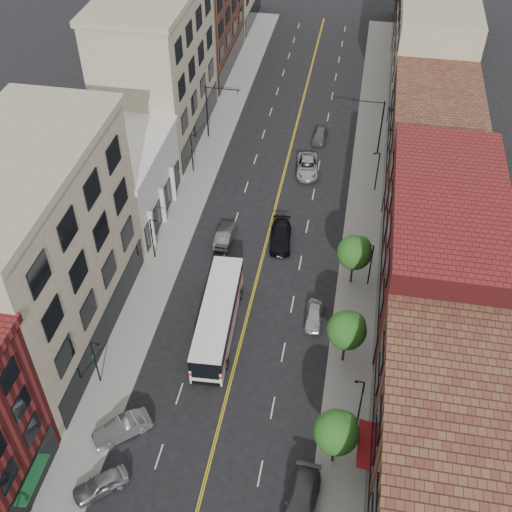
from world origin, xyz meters
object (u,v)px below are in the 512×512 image
Objects in this scene: car_parked_mid at (302,501)px; car_lane_c at (320,135)px; car_angle_a at (101,484)px; car_lane_a at (281,237)px; car_lane_b at (307,166)px; car_lane_behind at (225,235)px; car_angle_b at (122,429)px; city_bus at (218,316)px; car_parked_far at (314,316)px.

car_parked_mid is 1.33× the size of car_lane_c.
car_angle_a is 0.77× the size of car_lane_a.
car_lane_a is 0.95× the size of car_lane_b.
car_lane_b is (-4.69, 42.48, -0.01)m from car_parked_mid.
car_lane_behind is 0.86× the size of car_lane_a.
car_angle_a is 1.01× the size of car_lane_c.
car_angle_b and car_lane_behind have the same top height.
car_lane_a is at bearing -101.26° from car_lane_b.
car_lane_behind is 0.82× the size of car_lane_b.
city_bus is 2.42× the size of car_lane_a.
city_bus is 2.80× the size of car_lane_behind.
car_lane_c reaches higher than car_parked_far.
city_bus is 2.30× the size of car_lane_b.
car_angle_b reaches higher than car_angle_a.
car_lane_b is at bearing 76.29° from city_bus.
car_angle_a is 4.78m from car_angle_b.
car_lane_a is (5.91, 0.77, 0.02)m from car_lane_behind.
city_bus reaches higher than car_parked_far.
city_bus is 13.18m from car_angle_b.
city_bus reaches higher than car_parked_mid.
car_parked_mid reaches higher than car_lane_c.
car_angle_a is 29.56m from car_lane_behind.
car_lane_c is (10.86, 46.46, -0.06)m from car_angle_b.
city_bus is 3.15× the size of car_lane_c.
city_bus is 2.80× the size of car_angle_b.
car_lane_a is 21.15m from car_lane_c.
car_parked_mid reaches higher than car_lane_behind.
car_lane_b is at bearing 100.71° from car_parked_mid.
car_lane_b is at bearing 124.79° from car_angle_b.
car_parked_mid is 29.45m from car_lane_a.
car_parked_far is at bearing 104.16° from car_angle_a.
car_lane_c is at bearing 78.10° from car_lane_b.
car_parked_mid is at bearing -61.27° from city_bus.
car_angle_b is 1.18× the size of car_parked_far.
car_angle_a is (-5.11, -16.87, -1.22)m from city_bus.
city_bus reaches higher than car_angle_b.
car_parked_mid reaches higher than car_angle_b.
car_angle_b is 40.32m from car_lane_b.
car_lane_b is (7.12, 14.39, 0.02)m from car_lane_behind.
car_parked_mid reaches higher than car_angle_a.
car_parked_far is 0.70× the size of car_lane_b.
car_lane_b reaches higher than car_lane_a.
car_parked_far is at bearing -71.99° from car_lane_a.
car_parked_far is 0.96× the size of car_lane_c.
city_bus is at bearing -95.55° from car_lane_c.
car_angle_b is at bearing 171.29° from car_parked_mid.
car_parked_mid is (9.69, -15.55, -1.14)m from city_bus.
car_lane_b is at bearing -115.88° from car_lane_behind.
car_angle_b is 0.86× the size of car_lane_a.
car_lane_b is at bearing 78.67° from car_lane_a.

